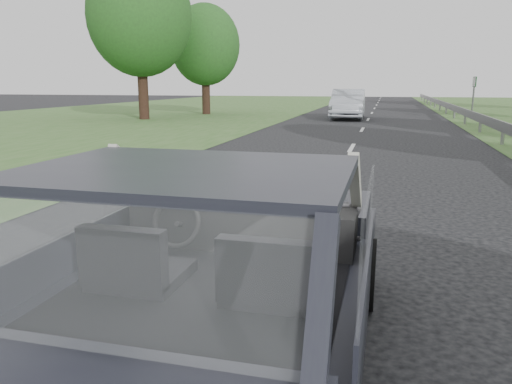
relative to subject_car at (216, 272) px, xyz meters
The scene contains 11 objects.
ground 0.72m from the subject_car, ahead, with size 140.00×140.00×0.00m, color #3B3C3E.
subject_car is the anchor object (origin of this frame).
dashboard 0.64m from the subject_car, 90.00° to the left, with size 1.58×0.45×0.30m, color black.
driver_seat 0.52m from the subject_car, 144.06° to the right, with size 0.50×0.72×0.42m, color black.
passenger_seat 0.52m from the subject_car, 35.94° to the right, with size 0.50×0.72×0.42m, color black.
steering_wheel 0.55m from the subject_car, 140.48° to the left, with size 0.36×0.36×0.04m, color black.
cat 0.79m from the subject_car, 71.60° to the left, with size 0.63×0.19×0.28m, color gray.
other_car 24.37m from the subject_car, 92.56° to the left, with size 1.87×4.74×1.56m, color silver.
highway_sign 26.51m from the subject_car, 78.52° to the left, with size 0.09×0.87×2.19m, color #11461C.
tree_5 24.31m from the subject_car, 118.08° to the left, with size 5.24×5.24×7.94m, color #25491E, non-canonical shape.
tree_6 28.22m from the subject_car, 110.36° to the left, with size 4.14×4.14×6.28m, color #25491E, non-canonical shape.
Camera 1 is at (0.96, -2.71, 1.85)m, focal length 35.00 mm.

